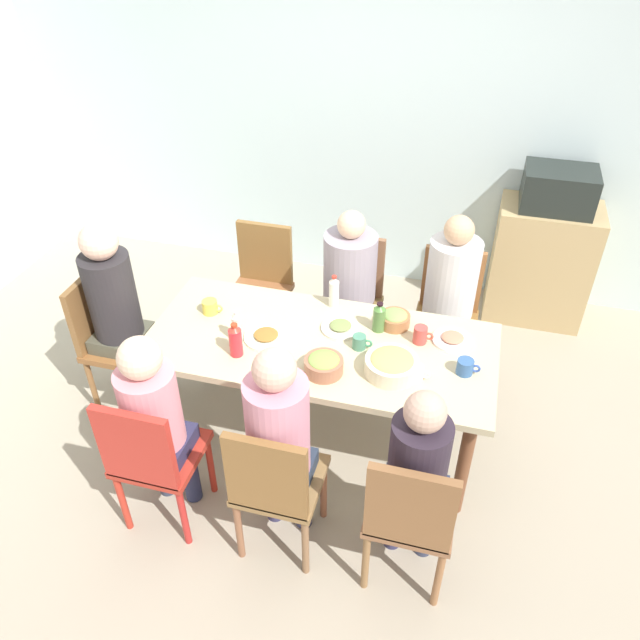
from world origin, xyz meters
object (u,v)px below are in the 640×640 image
person_5 (450,289)px  bottle_0 (236,340)px  cup_4 (210,307)px  microwave (559,189)px  plate_1 (341,327)px  bottle_1 (334,292)px  chair_2 (152,456)px  bowl_2 (324,364)px  bottle_2 (379,318)px  person_6 (417,473)px  bowl_1 (392,365)px  person_0 (279,436)px  plate_2 (452,339)px  dining_table (320,354)px  chair_6 (410,514)px  cup_2 (465,367)px  person_4 (349,277)px  chair_4 (352,295)px  person_2 (154,415)px  chair_5 (447,309)px  bottle_3 (237,327)px  bowl_0 (395,319)px  plate_0 (266,336)px  cup_1 (421,335)px  chair_3 (262,281)px  cup_0 (360,342)px  cup_3 (416,373)px  person_1 (115,303)px  side_cabinet (540,263)px  chair_1 (110,335)px  chair_0 (275,484)px

person_5 → bottle_0: bearing=-138.0°
cup_4 → microwave: 2.49m
plate_1 → bottle_1: bottle_1 is taller
chair_2 → cup_4: bearing=93.0°
bowl_2 → bottle_2: bottle_2 is taller
person_6 → bottle_1: 1.25m
bowl_1 → bottle_1: size_ratio=1.33×
person_0 → plate_2: (0.70, 0.91, 0.01)m
dining_table → chair_6: size_ratio=2.12×
bottle_0 → bottle_2: bearing=30.6°
plate_2 → bottle_2: (-0.41, -0.01, 0.07)m
microwave → bottle_0: bearing=-131.1°
cup_2 → person_5: bearing=100.9°
person_4 → cup_4: 0.92m
chair_4 → chair_6: 1.73m
person_2 → bottle_1: (0.62, 1.06, 0.13)m
dining_table → chair_4: chair_4 is taller
chair_6 → microwave: size_ratio=1.88×
chair_5 → bottle_3: 1.44m
bowl_0 → cup_4: bearing=-171.4°
plate_0 → chair_6: bearing=-39.3°
cup_1 → bottle_0: size_ratio=0.55×
chair_3 → person_4: (0.64, -0.09, 0.20)m
dining_table → chair_6: 1.04m
cup_0 → cup_2: size_ratio=0.90×
chair_6 → bowl_0: chair_6 is taller
plate_2 → bowl_1: size_ratio=0.80×
person_6 → bottle_0: bearing=154.4°
cup_0 → cup_3: bearing=-27.4°
microwave → person_4: bearing=-142.6°
chair_3 → cup_1: chair_3 is taller
person_0 → microwave: (1.24, 2.37, 0.30)m
bottle_1 → chair_5: bearing=35.2°
person_1 → chair_4: size_ratio=1.43×
side_cabinet → microwave: microwave is taller
person_5 → cup_2: person_5 is taller
chair_2 → chair_1: bearing=130.9°
chair_0 → chair_2: size_ratio=1.00×
bottle_3 → side_cabinet: 2.46m
chair_3 → microwave: bearing=24.5°
chair_0 → chair_6: size_ratio=1.00×
plate_0 → side_cabinet: size_ratio=0.27×
chair_3 → microwave: size_ratio=1.88×
person_4 → bowl_2: (0.08, -0.95, 0.08)m
chair_4 → dining_table: bearing=-90.0°
dining_table → plate_2: (0.70, 0.20, 0.10)m
person_2 → plate_2: 1.61m
cup_2 → bowl_2: bearing=-165.5°
chair_3 → chair_6: 2.05m
bottle_2 → plate_2: bearing=0.8°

